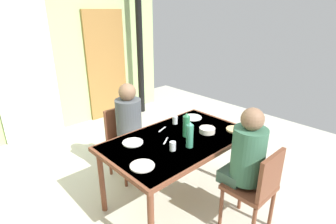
{
  "coord_description": "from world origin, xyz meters",
  "views": [
    {
      "loc": [
        -1.47,
        -1.89,
        1.99
      ],
      "look_at": [
        0.27,
        -0.03,
        1.0
      ],
      "focal_mm": 28.22,
      "sensor_mm": 36.0,
      "label": 1
    }
  ],
  "objects_px": {
    "dining_table": "(178,144)",
    "water_bottle_green_far": "(190,135)",
    "water_bottle_green_near": "(186,125)",
    "chair_far_diner": "(124,138)",
    "serving_bowl_center": "(207,130)",
    "person_near_diner": "(247,153)",
    "person_far_diner": "(130,120)",
    "chair_near_diner": "(257,187)"
  },
  "relations": [
    {
      "from": "person_far_diner",
      "to": "water_bottle_green_far",
      "type": "distance_m",
      "value": 0.88
    },
    {
      "from": "chair_far_diner",
      "to": "person_far_diner",
      "type": "distance_m",
      "value": 0.31
    },
    {
      "from": "person_near_diner",
      "to": "water_bottle_green_far",
      "type": "relative_size",
      "value": 2.9
    },
    {
      "from": "chair_near_diner",
      "to": "person_far_diner",
      "type": "xyz_separation_m",
      "value": [
        -0.32,
        1.49,
        0.28
      ]
    },
    {
      "from": "water_bottle_green_near",
      "to": "serving_bowl_center",
      "type": "bearing_deg",
      "value": -22.5
    },
    {
      "from": "dining_table",
      "to": "water_bottle_green_far",
      "type": "bearing_deg",
      "value": -102.53
    },
    {
      "from": "water_bottle_green_far",
      "to": "water_bottle_green_near",
      "type": "bearing_deg",
      "value": 51.18
    },
    {
      "from": "chair_near_diner",
      "to": "water_bottle_green_near",
      "type": "relative_size",
      "value": 3.35
    },
    {
      "from": "chair_near_diner",
      "to": "serving_bowl_center",
      "type": "bearing_deg",
      "value": 79.08
    },
    {
      "from": "person_near_diner",
      "to": "person_far_diner",
      "type": "relative_size",
      "value": 1.0
    },
    {
      "from": "chair_far_diner",
      "to": "dining_table",
      "type": "bearing_deg",
      "value": 98.69
    },
    {
      "from": "water_bottle_green_near",
      "to": "water_bottle_green_far",
      "type": "relative_size",
      "value": 0.98
    },
    {
      "from": "dining_table",
      "to": "water_bottle_green_far",
      "type": "xyz_separation_m",
      "value": [
        -0.04,
        -0.2,
        0.19
      ]
    },
    {
      "from": "chair_near_diner",
      "to": "serving_bowl_center",
      "type": "distance_m",
      "value": 0.76
    },
    {
      "from": "water_bottle_green_near",
      "to": "water_bottle_green_far",
      "type": "distance_m",
      "value": 0.23
    },
    {
      "from": "chair_far_diner",
      "to": "person_far_diner",
      "type": "bearing_deg",
      "value": 90.0
    },
    {
      "from": "person_far_diner",
      "to": "dining_table",
      "type": "bearing_deg",
      "value": 100.41
    },
    {
      "from": "chair_far_diner",
      "to": "water_bottle_green_far",
      "type": "relative_size",
      "value": 3.27
    },
    {
      "from": "person_near_diner",
      "to": "chair_far_diner",
      "type": "bearing_deg",
      "value": 102.13
    },
    {
      "from": "person_far_diner",
      "to": "water_bottle_green_far",
      "type": "bearing_deg",
      "value": 95.2
    },
    {
      "from": "water_bottle_green_far",
      "to": "person_far_diner",
      "type": "bearing_deg",
      "value": 95.2
    },
    {
      "from": "person_far_diner",
      "to": "water_bottle_green_far",
      "type": "relative_size",
      "value": 2.9
    },
    {
      "from": "chair_far_diner",
      "to": "person_near_diner",
      "type": "bearing_deg",
      "value": 102.13
    },
    {
      "from": "dining_table",
      "to": "serving_bowl_center",
      "type": "distance_m",
      "value": 0.36
    },
    {
      "from": "person_far_diner",
      "to": "water_bottle_green_near",
      "type": "xyz_separation_m",
      "value": [
        0.23,
        -0.69,
        0.09
      ]
    },
    {
      "from": "chair_near_diner",
      "to": "chair_far_diner",
      "type": "distance_m",
      "value": 1.66
    },
    {
      "from": "serving_bowl_center",
      "to": "water_bottle_green_near",
      "type": "bearing_deg",
      "value": 157.5
    },
    {
      "from": "dining_table",
      "to": "chair_far_diner",
      "type": "bearing_deg",
      "value": 98.69
    },
    {
      "from": "chair_far_diner",
      "to": "serving_bowl_center",
      "type": "relative_size",
      "value": 5.12
    },
    {
      "from": "water_bottle_green_far",
      "to": "dining_table",
      "type": "bearing_deg",
      "value": 77.47
    },
    {
      "from": "person_near_diner",
      "to": "water_bottle_green_near",
      "type": "xyz_separation_m",
      "value": [
        -0.09,
        0.66,
        0.09
      ]
    },
    {
      "from": "chair_near_diner",
      "to": "person_far_diner",
      "type": "relative_size",
      "value": 1.13
    },
    {
      "from": "chair_far_diner",
      "to": "serving_bowl_center",
      "type": "distance_m",
      "value": 1.07
    },
    {
      "from": "water_bottle_green_far",
      "to": "serving_bowl_center",
      "type": "distance_m",
      "value": 0.4
    },
    {
      "from": "person_near_diner",
      "to": "dining_table",
      "type": "bearing_deg",
      "value": 106.15
    },
    {
      "from": "chair_far_diner",
      "to": "water_bottle_green_near",
      "type": "relative_size",
      "value": 3.35
    },
    {
      "from": "dining_table",
      "to": "water_bottle_green_near",
      "type": "distance_m",
      "value": 0.22
    },
    {
      "from": "chair_near_diner",
      "to": "water_bottle_green_near",
      "type": "bearing_deg",
      "value": 96.78
    },
    {
      "from": "person_near_diner",
      "to": "person_far_diner",
      "type": "height_order",
      "value": "same"
    },
    {
      "from": "chair_near_diner",
      "to": "chair_far_diner",
      "type": "bearing_deg",
      "value": 101.14
    },
    {
      "from": "dining_table",
      "to": "person_near_diner",
      "type": "relative_size",
      "value": 1.99
    },
    {
      "from": "person_far_diner",
      "to": "serving_bowl_center",
      "type": "xyz_separation_m",
      "value": [
        0.45,
        -0.79,
        -0.01
      ]
    }
  ]
}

